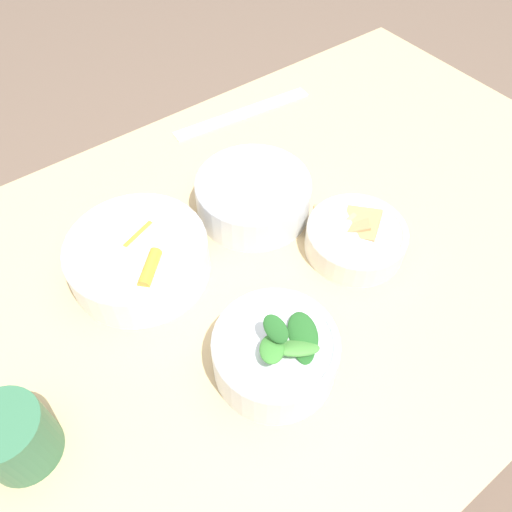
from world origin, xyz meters
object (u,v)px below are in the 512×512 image
at_px(bowl_carrots, 138,256).
at_px(ruler, 243,113).
at_px(bowl_greens, 276,352).
at_px(cup, 14,438).
at_px(bowl_cookies, 355,237).
at_px(bowl_beans_hotdog, 253,197).

distance_m(bowl_carrots, ruler, 0.40).
relative_size(bowl_greens, cup, 1.84).
height_order(bowl_greens, bowl_cookies, bowl_greens).
xyz_separation_m(bowl_cookies, cup, (-0.50, 0.00, 0.02)).
relative_size(ruler, cup, 3.43).
bearing_deg(bowl_cookies, bowl_beans_hotdog, 116.02).
xyz_separation_m(bowl_cookies, ruler, (0.06, 0.37, -0.02)).
xyz_separation_m(bowl_greens, bowl_cookies, (0.21, 0.08, -0.01)).
bearing_deg(cup, ruler, 33.03).
bearing_deg(ruler, cup, -146.97).
height_order(bowl_cookies, ruler, bowl_cookies).
distance_m(bowl_beans_hotdog, bowl_cookies, 0.17).
bearing_deg(ruler, bowl_carrots, -147.06).
bearing_deg(bowl_cookies, cup, 179.75).
height_order(ruler, cup, cup).
distance_m(bowl_cookies, ruler, 0.37).
xyz_separation_m(bowl_carrots, cup, (-0.23, -0.15, 0.01)).
bearing_deg(cup, bowl_carrots, 33.15).
relative_size(bowl_carrots, bowl_beans_hotdog, 1.11).
bearing_deg(cup, bowl_beans_hotdog, 19.34).
xyz_separation_m(bowl_carrots, bowl_beans_hotdog, (0.20, 0.00, -0.00)).
bearing_deg(bowl_carrots, bowl_cookies, -28.71).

